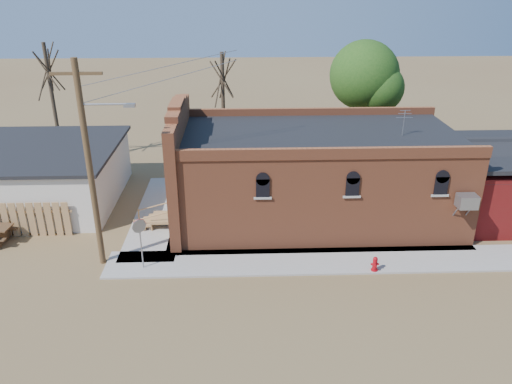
{
  "coord_description": "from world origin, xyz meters",
  "views": [
    {
      "loc": [
        -2.0,
        -18.24,
        11.93
      ],
      "look_at": [
        -1.25,
        3.35,
        2.4
      ],
      "focal_mm": 35.0,
      "sensor_mm": 36.0,
      "label": 1
    }
  ],
  "objects_px": {
    "fire_hydrant": "(375,264)",
    "stop_sign": "(140,231)",
    "brick_bar": "(311,176)",
    "trash_barrel": "(175,220)",
    "utility_pole": "(90,163)"
  },
  "relations": [
    {
      "from": "trash_barrel",
      "to": "utility_pole",
      "type": "bearing_deg",
      "value": -131.71
    },
    {
      "from": "utility_pole",
      "to": "stop_sign",
      "type": "distance_m",
      "value": 3.47
    },
    {
      "from": "stop_sign",
      "to": "utility_pole",
      "type": "bearing_deg",
      "value": 149.42
    },
    {
      "from": "trash_barrel",
      "to": "brick_bar",
      "type": "bearing_deg",
      "value": 9.03
    },
    {
      "from": "utility_pole",
      "to": "trash_barrel",
      "type": "distance_m",
      "value": 6.07
    },
    {
      "from": "brick_bar",
      "to": "stop_sign",
      "type": "distance_m",
      "value": 9.34
    },
    {
      "from": "brick_bar",
      "to": "stop_sign",
      "type": "relative_size",
      "value": 6.93
    },
    {
      "from": "stop_sign",
      "to": "trash_barrel",
      "type": "distance_m",
      "value": 4.18
    },
    {
      "from": "trash_barrel",
      "to": "fire_hydrant",
      "type": "bearing_deg",
      "value": -25.84
    },
    {
      "from": "brick_bar",
      "to": "fire_hydrant",
      "type": "bearing_deg",
      "value": -68.8
    },
    {
      "from": "fire_hydrant",
      "to": "stop_sign",
      "type": "height_order",
      "value": "stop_sign"
    },
    {
      "from": "utility_pole",
      "to": "trash_barrel",
      "type": "relative_size",
      "value": 11.74
    },
    {
      "from": "trash_barrel",
      "to": "stop_sign",
      "type": "bearing_deg",
      "value": -104.58
    },
    {
      "from": "brick_bar",
      "to": "trash_barrel",
      "type": "xyz_separation_m",
      "value": [
        -6.94,
        -1.1,
        -1.88
      ]
    },
    {
      "from": "stop_sign",
      "to": "trash_barrel",
      "type": "relative_size",
      "value": 3.09
    }
  ]
}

